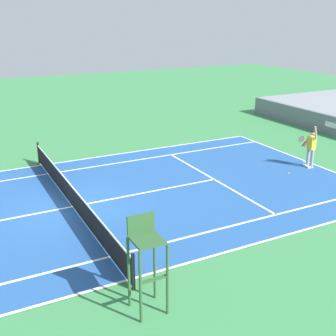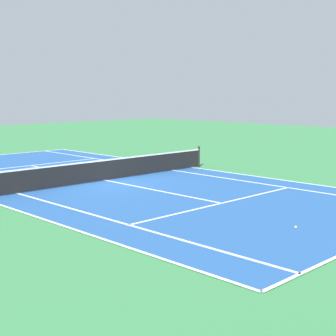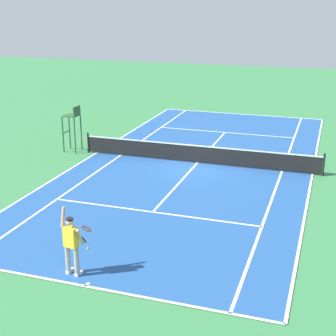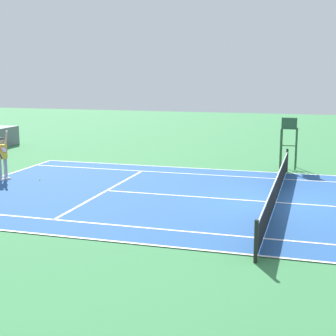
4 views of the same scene
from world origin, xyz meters
name	(u,v)px [view 1 (image 1 of 4)]	position (x,y,z in m)	size (l,w,h in m)	color
ground_plane	(72,207)	(0.00, 0.00, 0.00)	(80.00, 80.00, 0.00)	#387F47
court	(72,207)	(0.00, 0.00, 0.01)	(11.08, 23.88, 0.03)	#235193
net	(71,194)	(0.00, 0.00, 0.52)	(11.98, 0.10, 1.07)	black
tennis_player	(311,147)	(0.64, 11.40, 0.99)	(0.81, 0.62, 2.08)	#9E9EA3
tennis_ball	(289,173)	(0.97, 9.86, 0.03)	(0.07, 0.07, 0.07)	#D1E533
umpire_chair	(146,253)	(6.80, 0.00, 1.56)	(0.77, 0.77, 2.44)	#2D562D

